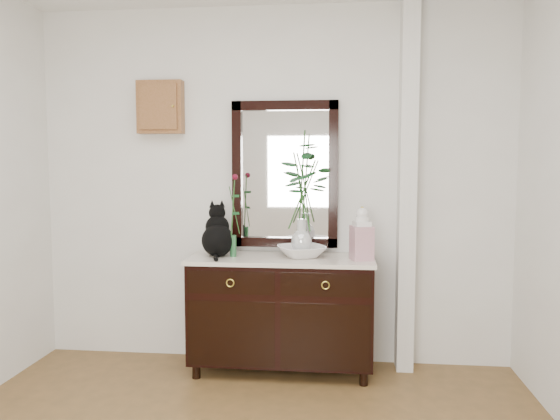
# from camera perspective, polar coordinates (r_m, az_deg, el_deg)

# --- Properties ---
(wall_back) EXTENTS (3.60, 0.04, 2.70)m
(wall_back) POSITION_cam_1_polar(r_m,az_deg,el_deg) (4.15, -0.85, 2.49)
(wall_back) COLOR white
(wall_back) RESTS_ON ground
(pilaster) EXTENTS (0.12, 0.20, 2.70)m
(pilaster) POSITION_cam_1_polar(r_m,az_deg,el_deg) (4.07, 13.12, 2.31)
(pilaster) COLOR white
(pilaster) RESTS_ON ground
(sideboard) EXTENTS (1.33, 0.52, 0.82)m
(sideboard) POSITION_cam_1_polar(r_m,az_deg,el_deg) (4.03, 0.16, -10.21)
(sideboard) COLOR black
(sideboard) RESTS_ON ground
(wall_mirror) EXTENTS (0.80, 0.06, 1.10)m
(wall_mirror) POSITION_cam_1_polar(r_m,az_deg,el_deg) (4.13, 0.51, 3.73)
(wall_mirror) COLOR black
(wall_mirror) RESTS_ON wall_back
(key_cabinet) EXTENTS (0.35, 0.10, 0.40)m
(key_cabinet) POSITION_cam_1_polar(r_m,az_deg,el_deg) (4.32, -12.38, 10.44)
(key_cabinet) COLOR brown
(key_cabinet) RESTS_ON wall_back
(cat) EXTENTS (0.34, 0.39, 0.38)m
(cat) POSITION_cam_1_polar(r_m,az_deg,el_deg) (4.01, -6.54, -2.07)
(cat) COLOR black
(cat) RESTS_ON sideboard
(lotus_bowl) EXTENTS (0.45, 0.45, 0.08)m
(lotus_bowl) POSITION_cam_1_polar(r_m,az_deg,el_deg) (3.94, 2.26, -4.35)
(lotus_bowl) COLOR white
(lotus_bowl) RESTS_ON sideboard
(vase_branches) EXTENTS (0.57, 0.57, 0.90)m
(vase_branches) POSITION_cam_1_polar(r_m,az_deg,el_deg) (3.90, 2.29, 1.88)
(vase_branches) COLOR silver
(vase_branches) RESTS_ON lotus_bowl
(bud_vase_rose) EXTENTS (0.09, 0.09, 0.61)m
(bud_vase_rose) POSITION_cam_1_polar(r_m,az_deg,el_deg) (3.94, -4.93, -0.51)
(bud_vase_rose) COLOR #276034
(bud_vase_rose) RESTS_ON sideboard
(ginger_jar) EXTENTS (0.17, 0.17, 0.38)m
(ginger_jar) POSITION_cam_1_polar(r_m,az_deg,el_deg) (3.86, 8.54, -2.38)
(ginger_jar) COLOR white
(ginger_jar) RESTS_ON sideboard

